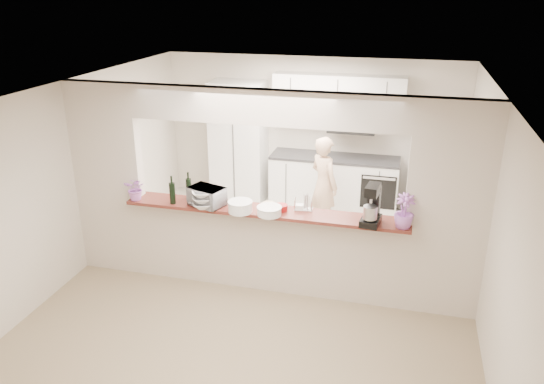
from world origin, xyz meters
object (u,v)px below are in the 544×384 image
(refrigerator, at_px, (436,171))
(toaster_oven, at_px, (207,196))
(person, at_px, (324,185))
(stand_mixer, at_px, (372,206))

(refrigerator, bearing_deg, toaster_oven, -135.00)
(toaster_oven, bearing_deg, person, 78.81)
(refrigerator, distance_m, toaster_oven, 3.91)
(refrigerator, relative_size, toaster_oven, 4.10)
(toaster_oven, bearing_deg, refrigerator, 63.62)
(person, bearing_deg, stand_mixer, 155.19)
(refrigerator, distance_m, person, 1.83)
(toaster_oven, relative_size, person, 0.28)
(refrigerator, distance_m, stand_mixer, 2.93)
(stand_mixer, relative_size, person, 0.31)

